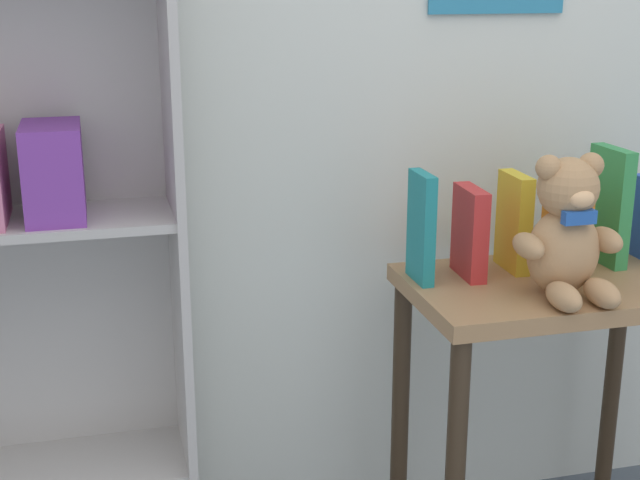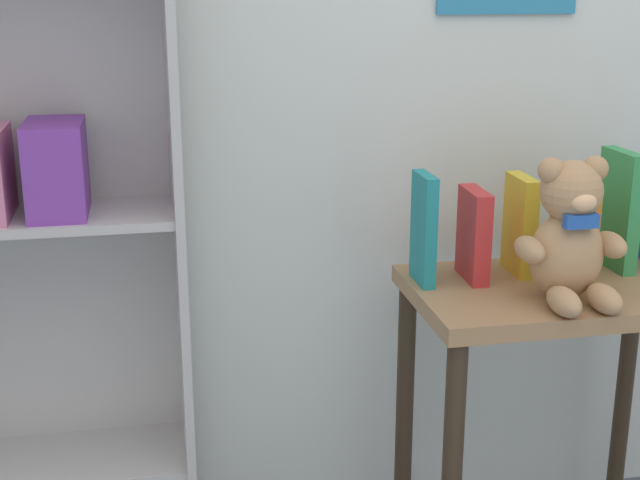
% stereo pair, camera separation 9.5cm
% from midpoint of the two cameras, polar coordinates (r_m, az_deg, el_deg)
% --- Properties ---
extents(bookshelf_side, '(0.61, 0.25, 1.67)m').
position_cam_midpoint_polar(bookshelf_side, '(1.81, -20.37, 4.26)').
color(bookshelf_side, '#BCB7B2').
rests_on(bookshelf_side, ground_plane).
extents(display_table, '(0.61, 0.38, 0.67)m').
position_cam_midpoint_polar(display_table, '(1.96, 13.13, -6.04)').
color(display_table, '#9E754C').
rests_on(display_table, ground_plane).
extents(teddy_bear, '(0.22, 0.20, 0.28)m').
position_cam_midpoint_polar(teddy_bear, '(1.79, 14.09, 0.45)').
color(teddy_bear, tan).
rests_on(teddy_bear, display_table).
extents(book_standing_teal, '(0.03, 0.10, 0.23)m').
position_cam_midpoint_polar(book_standing_teal, '(1.84, 5.03, 0.79)').
color(book_standing_teal, teal).
rests_on(book_standing_teal, display_table).
extents(book_standing_red, '(0.04, 0.13, 0.19)m').
position_cam_midpoint_polar(book_standing_red, '(1.88, 8.15, 0.47)').
color(book_standing_red, red).
rests_on(book_standing_red, display_table).
extents(book_standing_yellow, '(0.04, 0.12, 0.21)m').
position_cam_midpoint_polar(book_standing_yellow, '(1.94, 10.94, 1.13)').
color(book_standing_yellow, gold).
rests_on(book_standing_yellow, display_table).
extents(book_standing_orange, '(0.04, 0.14, 0.19)m').
position_cam_midpoint_polar(book_standing_orange, '(1.97, 14.15, 0.86)').
color(book_standing_orange, orange).
rests_on(book_standing_orange, display_table).
extents(book_standing_green, '(0.04, 0.13, 0.26)m').
position_cam_midpoint_polar(book_standing_green, '(2.03, 16.73, 2.09)').
color(book_standing_green, '#33934C').
rests_on(book_standing_green, display_table).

